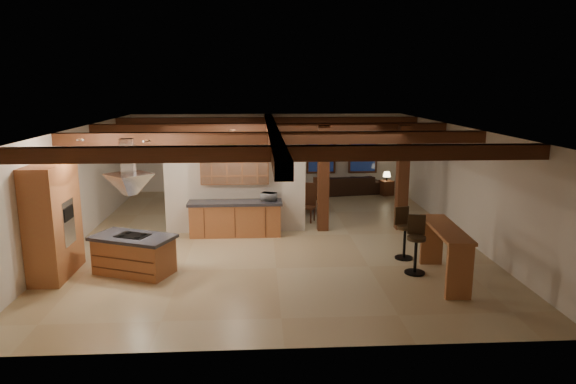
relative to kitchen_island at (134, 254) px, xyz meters
name	(u,v)px	position (x,y,z in m)	size (l,w,h in m)	color
ground	(273,236)	(3.05, 2.59, -0.43)	(12.00, 12.00, 0.00)	tan
room_walls	(273,170)	(3.05, 2.59, 1.35)	(12.00, 12.00, 12.00)	beige
ceiling_beams	(272,133)	(3.05, 2.59, 2.33)	(10.00, 12.00, 0.28)	#3A220E
timber_posts	(363,167)	(5.55, 3.09, 1.34)	(2.50, 0.30, 2.90)	#3A220E
partition_wall	(236,192)	(2.05, 3.09, 0.67)	(3.80, 0.18, 2.20)	beige
pantry_cabinet	(53,220)	(-1.61, -0.01, 0.77)	(0.67, 1.60, 2.40)	#915D2F
back_counter	(235,218)	(2.05, 2.70, 0.05)	(2.50, 0.66, 0.94)	#915D2F
upper_display_cabinet	(235,166)	(2.05, 2.90, 1.42)	(1.80, 0.36, 0.95)	#915D2F
range_hood	(130,192)	(0.00, 0.00, 1.36)	(1.10, 1.10, 1.40)	silver
back_windows	(342,151)	(5.85, 8.52, 1.07)	(2.70, 0.07, 1.70)	#3A220E
framed_art	(228,147)	(1.55, 8.53, 1.27)	(0.65, 0.05, 0.85)	#3A220E
recessed_cans	(158,137)	(0.52, 0.66, 2.44)	(3.16, 2.46, 0.03)	silver
kitchen_island	(134,254)	(0.00, 0.00, 0.00)	(1.93, 1.50, 0.85)	#915D2F
dining_table	(294,205)	(3.78, 4.87, -0.12)	(1.74, 0.97, 0.61)	#3D210F
sofa	(348,185)	(5.99, 7.82, -0.09)	(2.31, 0.90, 0.67)	black
microwave	(269,197)	(2.95, 2.70, 0.62)	(0.39, 0.27, 0.22)	#BCBCC1
bar_counter	(445,245)	(6.49, -0.77, 0.34)	(0.68, 2.19, 1.13)	#915D2F
side_table	(386,188)	(7.35, 7.52, -0.16)	(0.43, 0.43, 0.53)	#3A220E
table_lamp	(387,174)	(7.35, 7.52, 0.34)	(0.28, 0.28, 0.33)	black
bar_stool_a	(416,244)	(6.03, -0.33, 0.21)	(0.45, 0.46, 1.25)	black
bar_stool_b	(404,233)	(6.03, 0.62, 0.18)	(0.44, 0.45, 1.20)	black
dining_chairs	(294,196)	(3.78, 4.87, 0.15)	(2.29, 2.29, 1.13)	#3A220E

